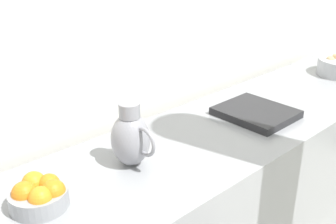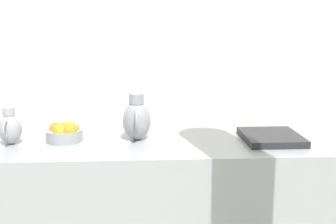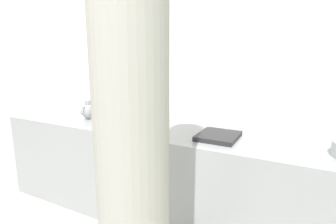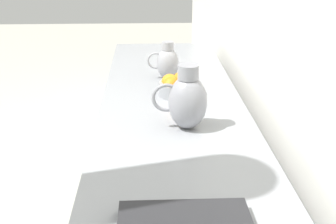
{
  "view_description": "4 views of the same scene",
  "coord_description": "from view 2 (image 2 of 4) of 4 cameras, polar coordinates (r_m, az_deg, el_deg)",
  "views": [
    {
      "loc": [
        -0.46,
        -1.31,
        1.69
      ],
      "look_at": [
        -1.51,
        -0.32,
        1.05
      ],
      "focal_mm": 44.21,
      "sensor_mm": 36.0,
      "label": 1
    },
    {
      "loc": [
        0.65,
        -0.43,
        1.47
      ],
      "look_at": [
        -1.47,
        -0.3,
        1.03
      ],
      "focal_mm": 45.07,
      "sensor_mm": 36.0,
      "label": 2
    },
    {
      "loc": [
        0.48,
        0.85,
        1.51
      ],
      "look_at": [
        -1.36,
        -0.12,
        1.06
      ],
      "focal_mm": 28.78,
      "sensor_mm": 36.0,
      "label": 3
    },
    {
      "loc": [
        -1.41,
        1.15,
        1.57
      ],
      "look_at": [
        -1.48,
        -0.42,
        0.95
      ],
      "focal_mm": 48.32,
      "sensor_mm": 36.0,
      "label": 4
    }
  ],
  "objects": [
    {
      "name": "tile_wall_left",
      "position": [
        2.69,
        11.25,
        12.04
      ],
      "size": [
        0.1,
        8.06,
        3.0
      ],
      "primitive_type": "cube",
      "color": "white",
      "rests_on": "ground_plane"
    },
    {
      "name": "prep_counter",
      "position": [
        2.41,
        0.96,
        -13.89
      ],
      "size": [
        0.64,
        3.35,
        0.86
      ],
      "primitive_type": "cube",
      "color": "gray",
      "rests_on": "ground_plane"
    },
    {
      "name": "orange_bowl",
      "position": [
        2.31,
        -13.8,
        -2.74
      ],
      "size": [
        0.19,
        0.19,
        0.1
      ],
      "color": "gray",
      "rests_on": "prep_counter"
    },
    {
      "name": "metal_pitcher_tall",
      "position": [
        2.26,
        -4.25,
        -0.97
      ],
      "size": [
        0.21,
        0.15,
        0.25
      ],
      "color": "gray",
      "rests_on": "prep_counter"
    },
    {
      "name": "metal_pitcher_short",
      "position": [
        2.33,
        -20.61,
        -2.01
      ],
      "size": [
        0.16,
        0.12,
        0.19
      ],
      "color": "#939399",
      "rests_on": "prep_counter"
    },
    {
      "name": "counter_sink_basin",
      "position": [
        2.33,
        13.78,
        -3.33
      ],
      "size": [
        0.34,
        0.3,
        0.04
      ],
      "primitive_type": "cube",
      "color": "#232326",
      "rests_on": "prep_counter"
    }
  ]
}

